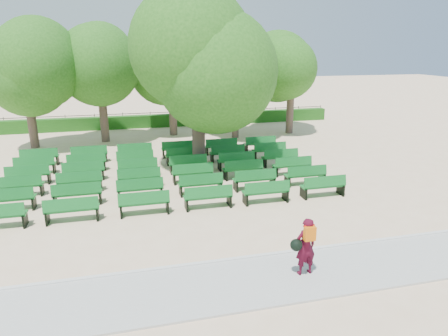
% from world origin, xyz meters
% --- Properties ---
extents(ground, '(120.00, 120.00, 0.00)m').
position_xyz_m(ground, '(0.00, 0.00, 0.00)').
color(ground, beige).
extents(paving, '(30.00, 2.20, 0.06)m').
position_xyz_m(paving, '(0.00, -7.40, 0.03)').
color(paving, '#B2B3AE').
rests_on(paving, ground).
extents(curb, '(30.00, 0.12, 0.10)m').
position_xyz_m(curb, '(0.00, -6.25, 0.05)').
color(curb, silver).
rests_on(curb, ground).
extents(hedge, '(26.00, 0.70, 0.90)m').
position_xyz_m(hedge, '(0.00, 14.00, 0.45)').
color(hedge, '#1E5916').
rests_on(hedge, ground).
extents(fence, '(26.00, 0.10, 1.02)m').
position_xyz_m(fence, '(0.00, 14.40, 0.00)').
color(fence, black).
rests_on(fence, ground).
extents(tree_line, '(21.80, 6.80, 7.04)m').
position_xyz_m(tree_line, '(0.00, 10.00, 0.00)').
color(tree_line, '#2D6B1C').
rests_on(tree_line, ground).
extents(bench_array, '(1.79, 0.58, 1.13)m').
position_xyz_m(bench_array, '(-1.33, 1.48, 0.09)').
color(bench_array, '#126A25').
rests_on(bench_array, ground).
extents(tree_among, '(5.41, 5.41, 7.54)m').
position_xyz_m(tree_among, '(0.51, 2.82, 5.07)').
color(tree_among, brown).
rests_on(tree_among, ground).
extents(person, '(0.75, 0.46, 1.56)m').
position_xyz_m(person, '(1.34, -7.40, 0.87)').
color(person, '#44091B').
rests_on(person, ground).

